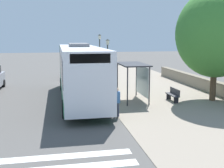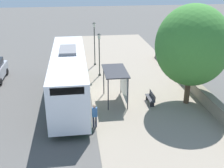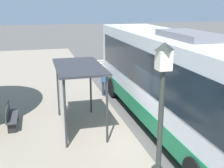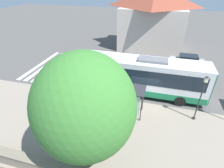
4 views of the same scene
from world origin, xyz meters
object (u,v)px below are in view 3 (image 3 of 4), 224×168
(bench, at_px, (11,116))
(bus, at_px, (173,80))
(street_lamp_far, at_px, (160,132))
(bus_shelter, at_px, (75,77))
(pedestrian, at_px, (104,79))

(bench, bearing_deg, bus, -15.73)
(street_lamp_far, bearing_deg, bus_shelter, 97.94)
(street_lamp_far, bearing_deg, bus, 60.27)
(bus, distance_m, pedestrian, 4.99)
(pedestrian, relative_size, bench, 1.04)
(bus_shelter, distance_m, bench, 3.07)
(street_lamp_far, bearing_deg, pedestrian, 82.73)
(bus, height_order, bus_shelter, bus)
(bus_shelter, relative_size, street_lamp_far, 0.79)
(bench, distance_m, street_lamp_far, 7.65)
(pedestrian, xyz_separation_m, bench, (-4.51, -2.90, -0.47))
(bus_shelter, bearing_deg, pedestrian, 61.19)
(bench, xyz_separation_m, street_lamp_far, (3.29, -6.62, 1.98))
(street_lamp_far, bearing_deg, bench, 116.47)
(bus, xyz_separation_m, pedestrian, (-1.58, 4.62, -1.05))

